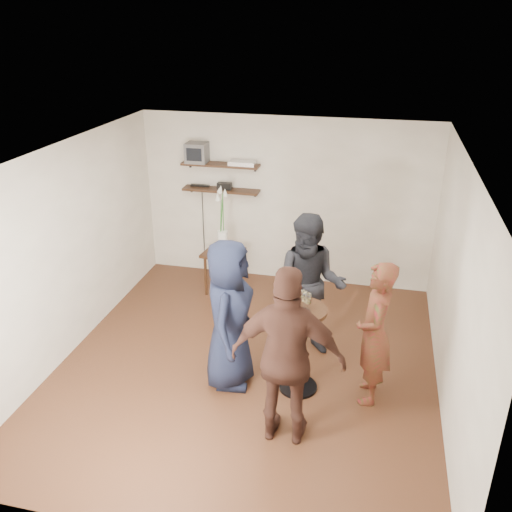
{
  "coord_description": "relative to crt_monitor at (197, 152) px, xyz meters",
  "views": [
    {
      "loc": [
        1.37,
        -5.35,
        3.94
      ],
      "look_at": [
        0.02,
        0.4,
        1.29
      ],
      "focal_mm": 38.0,
      "sensor_mm": 36.0,
      "label": 1
    }
  ],
  "objects": [
    {
      "name": "wine_glass_bl",
      "position": [
        2.0,
        -2.61,
        -0.84
      ],
      "size": [
        0.07,
        0.07,
        0.2
      ],
      "color": "silver",
      "rests_on": "drinks_table"
    },
    {
      "name": "person_dark",
      "position": [
        2.03,
        -1.87,
        -1.1
      ],
      "size": [
        0.89,
        0.7,
        1.83
      ],
      "primitive_type": "imported",
      "rotation": [
        0.0,
        0.0,
        0.01
      ],
      "color": "black",
      "rests_on": "room"
    },
    {
      "name": "radio",
      "position": [
        0.42,
        0.0,
        -0.5
      ],
      "size": [
        0.22,
        0.1,
        0.1
      ],
      "primitive_type": "cube",
      "color": "black",
      "rests_on": "shelf_lower"
    },
    {
      "name": "wine_glass_fr",
      "position": [
        2.12,
        -2.69,
        -0.84
      ],
      "size": [
        0.07,
        0.07,
        0.2
      ],
      "color": "silver",
      "rests_on": "drinks_table"
    },
    {
      "name": "wine_glass_br",
      "position": [
        2.07,
        -2.66,
        -0.83
      ],
      "size": [
        0.07,
        0.07,
        0.21
      ],
      "color": "silver",
      "rests_on": "drinks_table"
    },
    {
      "name": "wine_glass_fl",
      "position": [
        1.97,
        -2.71,
        -0.82
      ],
      "size": [
        0.07,
        0.07,
        0.22
      ],
      "color": "silver",
      "rests_on": "drinks_table"
    },
    {
      "name": "dvd_deck",
      "position": [
        0.71,
        0.0,
        -0.12
      ],
      "size": [
        0.4,
        0.24,
        0.06
      ],
      "primitive_type": "cube",
      "color": "silver",
      "rests_on": "shelf_upper"
    },
    {
      "name": "shelf_lower",
      "position": [
        0.36,
        0.0,
        -0.57
      ],
      "size": [
        1.2,
        0.25,
        0.04
      ],
      "primitive_type": "cube",
      "color": "black",
      "rests_on": "room"
    },
    {
      "name": "person_navy",
      "position": [
        1.25,
        -2.71,
        -1.13
      ],
      "size": [
        0.6,
        0.89,
        1.77
      ],
      "primitive_type": "imported",
      "rotation": [
        0.0,
        0.0,
        1.62
      ],
      "color": "black",
      "rests_on": "room"
    },
    {
      "name": "person_plaid",
      "position": [
        2.84,
        -2.64,
        -1.19
      ],
      "size": [
        0.42,
        0.62,
        1.65
      ],
      "primitive_type": "imported",
      "rotation": [
        0.0,
        0.0,
        -1.53
      ],
      "color": "#B7142D",
      "rests_on": "room"
    },
    {
      "name": "person_brown",
      "position": [
        2.04,
        -3.47,
        -1.07
      ],
      "size": [
        1.11,
        0.47,
        1.89
      ],
      "primitive_type": "imported",
      "rotation": [
        0.0,
        0.0,
        3.15
      ],
      "color": "#3F231B",
      "rests_on": "room"
    },
    {
      "name": "vase_lilies",
      "position": [
        0.53,
        -0.53,
        -1.03
      ],
      "size": [
        0.2,
        0.21,
        1.07
      ],
      "rotation": [
        0.0,
        0.0,
        -0.14
      ],
      "color": "white",
      "rests_on": "side_table"
    },
    {
      "name": "side_table",
      "position": [
        0.53,
        -0.53,
        -1.47
      ],
      "size": [
        0.62,
        0.62,
        0.65
      ],
      "rotation": [
        0.0,
        0.0,
        -0.14
      ],
      "color": "black",
      "rests_on": "room"
    },
    {
      "name": "power_strip",
      "position": [
        0.01,
        0.05,
        -0.54
      ],
      "size": [
        0.3,
        0.05,
        0.03
      ],
      "primitive_type": "cube",
      "color": "black",
      "rests_on": "shelf_lower"
    },
    {
      "name": "drinks_table",
      "position": [
        2.04,
        -2.67,
        -1.35
      ],
      "size": [
        0.57,
        0.57,
        1.05
      ],
      "color": "black",
      "rests_on": "room"
    },
    {
      "name": "room",
      "position": [
        1.36,
        -2.38,
        -0.72
      ],
      "size": [
        4.58,
        5.08,
        2.68
      ],
      "color": "#432515",
      "rests_on": "ground"
    },
    {
      "name": "crt_monitor",
      "position": [
        0.0,
        0.0,
        0.0
      ],
      "size": [
        0.32,
        0.3,
        0.3
      ],
      "primitive_type": "cube",
      "color": "#59595B",
      "rests_on": "shelf_upper"
    },
    {
      "name": "shelf_upper",
      "position": [
        0.36,
        0.0,
        -0.17
      ],
      "size": [
        1.2,
        0.25,
        0.04
      ],
      "primitive_type": "cube",
      "color": "black",
      "rests_on": "room"
    }
  ]
}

